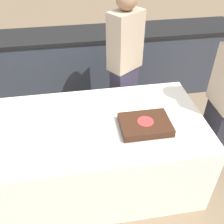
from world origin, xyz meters
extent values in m
plane|color=#7A664C|center=(0.00, 0.00, 0.00)|extent=(14.00, 14.00, 0.00)
cube|color=#333842|center=(0.00, 1.58, 0.44)|extent=(4.40, 0.55, 0.88)
cube|color=black|center=(0.00, 1.58, 0.90)|extent=(4.40, 0.58, 0.04)
cube|color=white|center=(0.00, 0.00, 0.38)|extent=(2.09, 1.01, 0.75)
cube|color=#B7B2AD|center=(0.51, -0.13, 0.76)|extent=(0.45, 0.34, 0.00)
cube|color=#381E11|center=(0.51, -0.13, 0.79)|extent=(0.41, 0.30, 0.06)
cylinder|color=red|center=(0.51, -0.13, 0.82)|extent=(0.13, 0.13, 0.00)
cylinder|color=white|center=(0.55, 0.16, 0.76)|extent=(0.18, 0.18, 0.00)
cylinder|color=white|center=(0.81, -0.02, 0.76)|extent=(0.18, 0.18, 0.00)
cube|color=#383347|center=(0.51, 0.73, 0.43)|extent=(0.33, 0.29, 0.85)
cube|color=tan|center=(0.51, 0.73, 1.14)|extent=(0.39, 0.36, 0.59)
cube|color=#282833|center=(1.26, 0.00, 0.40)|extent=(0.16, 0.28, 0.80)
camera|label=1|loc=(-0.02, -1.67, 2.20)|focal=42.00mm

